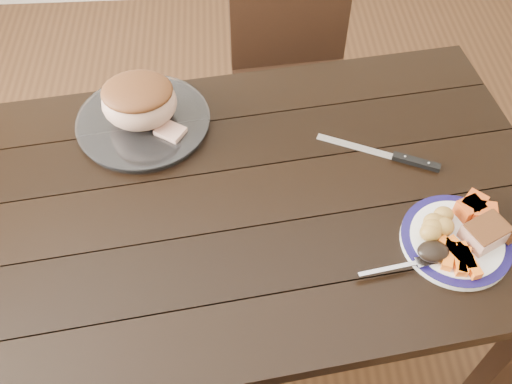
{
  "coord_description": "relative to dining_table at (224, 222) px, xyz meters",
  "views": [
    {
      "loc": [
        0.03,
        -0.83,
        1.84
      ],
      "look_at": [
        0.08,
        -0.02,
        0.8
      ],
      "focal_mm": 40.0,
      "sensor_mm": 36.0,
      "label": 1
    }
  ],
  "objects": [
    {
      "name": "carrot_batons",
      "position": [
        0.51,
        -0.21,
        0.12
      ],
      "size": [
        0.08,
        0.11,
        0.02
      ],
      "color": "orange",
      "rests_on": "dinner_plate"
    },
    {
      "name": "serving_platter",
      "position": [
        -0.2,
        0.27,
        0.1
      ],
      "size": [
        0.35,
        0.35,
        0.02
      ],
      "primitive_type": "cylinder",
      "color": "white",
      "rests_on": "dining_table"
    },
    {
      "name": "chair_far",
      "position": [
        0.26,
        0.74,
        -0.13
      ],
      "size": [
        0.46,
        0.47,
        0.93
      ],
      "rotation": [
        0.0,
        0.0,
        3.24
      ],
      "color": "black",
      "rests_on": "ground"
    },
    {
      "name": "pork_slice",
      "position": [
        0.58,
        -0.16,
        0.13
      ],
      "size": [
        0.11,
        0.1,
        0.04
      ],
      "primitive_type": "cube",
      "rotation": [
        0.0,
        0.0,
        0.46
      ],
      "color": "tan",
      "rests_on": "dinner_plate"
    },
    {
      "name": "dark_mushroom",
      "position": [
        0.46,
        -0.2,
        0.13
      ],
      "size": [
        0.07,
        0.05,
        0.03
      ],
      "primitive_type": "ellipsoid",
      "color": "black",
      "rests_on": "dinner_plate"
    },
    {
      "name": "pumpkin_wedges",
      "position": [
        0.58,
        -0.09,
        0.13
      ],
      "size": [
        0.09,
        0.09,
        0.04
      ],
      "color": "#EF521A",
      "rests_on": "dinner_plate"
    },
    {
      "name": "plate_rim",
      "position": [
        0.53,
        -0.16,
        0.11
      ],
      "size": [
        0.25,
        0.25,
        0.02
      ],
      "primitive_type": "torus",
      "color": "#130D45",
      "rests_on": "dinner_plate"
    },
    {
      "name": "dinner_plate",
      "position": [
        0.53,
        -0.16,
        0.1
      ],
      "size": [
        0.25,
        0.25,
        0.02
      ],
      "primitive_type": "cylinder",
      "color": "white",
      "rests_on": "dining_table"
    },
    {
      "name": "roast_joint",
      "position": [
        -0.2,
        0.27,
        0.17
      ],
      "size": [
        0.19,
        0.17,
        0.13
      ],
      "primitive_type": "ellipsoid",
      "color": "tan",
      "rests_on": "serving_platter"
    },
    {
      "name": "carving_knife",
      "position": [
        0.46,
        0.1,
        0.1
      ],
      "size": [
        0.3,
        0.15,
        0.01
      ],
      "rotation": [
        0.0,
        0.0,
        -0.43
      ],
      "color": "silver",
      "rests_on": "dining_table"
    },
    {
      "name": "ground",
      "position": [
        0.0,
        0.0,
        -0.66
      ],
      "size": [
        4.0,
        4.0,
        0.0
      ],
      "primitive_type": "plane",
      "color": "#472B16",
      "rests_on": "ground"
    },
    {
      "name": "cut_slice",
      "position": [
        -0.13,
        0.21,
        0.12
      ],
      "size": [
        0.09,
        0.08,
        0.02
      ],
      "primitive_type": "cube",
      "rotation": [
        0.0,
        0.0,
        -0.58
      ],
      "color": "tan",
      "rests_on": "serving_platter"
    },
    {
      "name": "roasted_potatoes",
      "position": [
        0.48,
        -0.13,
        0.13
      ],
      "size": [
        0.09,
        0.09,
        0.04
      ],
      "color": "gold",
      "rests_on": "dinner_plate"
    },
    {
      "name": "dining_table",
      "position": [
        0.0,
        0.0,
        0.0
      ],
      "size": [
        1.7,
        1.1,
        0.75
      ],
      "rotation": [
        0.0,
        0.0,
        0.13
      ],
      "color": "black",
      "rests_on": "ground"
    },
    {
      "name": "fork",
      "position": [
        0.39,
        -0.22,
        0.11
      ],
      "size": [
        0.18,
        0.05,
        0.0
      ],
      "rotation": [
        0.0,
        0.0,
        0.17
      ],
      "color": "silver",
      "rests_on": "dinner_plate"
    }
  ]
}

